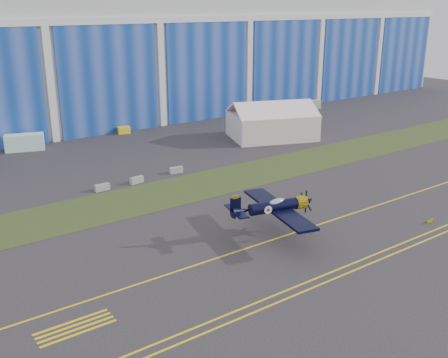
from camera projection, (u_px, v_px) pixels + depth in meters
ground at (210, 234)px, 56.37m from camera, size 260.00×260.00×0.00m
grass_median at (148, 197)px, 67.14m from camera, size 260.00×10.00×0.02m
hangar at (12, 48)px, 106.85m from camera, size 220.00×45.70×30.00m
taxiway_centreline at (238, 251)px, 52.52m from camera, size 200.00×0.20×0.02m
edge_line_near at (304, 291)px, 45.20m from camera, size 80.00×0.20×0.02m
edge_line_far at (296, 287)px, 45.97m from camera, size 80.00×0.20×0.02m
hold_short_ladder at (75, 327)px, 40.18m from camera, size 6.00×2.40×0.02m
guard_board_right at (430, 222)px, 59.23m from camera, size 1.20×0.15×0.35m
warbird at (274, 207)px, 55.13m from camera, size 12.98×14.58×3.71m
tent at (272, 119)px, 95.75m from camera, size 17.75×15.39×6.92m
shipping_container at (25, 142)px, 88.19m from camera, size 6.75×4.33×2.72m
tug at (124, 130)px, 99.84m from camera, size 2.49×1.86×1.30m
gse_box at (313, 104)px, 123.25m from camera, size 3.39×2.09×1.92m
barrier_a at (102, 187)px, 69.41m from camera, size 2.01×0.65×0.90m
barrier_b at (137, 180)px, 72.26m from camera, size 2.07×0.90×0.90m
barrier_c at (176, 170)px, 76.59m from camera, size 2.05×0.78×0.90m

